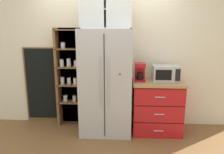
% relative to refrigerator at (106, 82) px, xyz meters
% --- Properties ---
extents(ground_plane, '(10.62, 10.62, 0.00)m').
position_rel_refrigerator_xyz_m(ground_plane, '(-0.00, -0.01, -0.89)').
color(ground_plane, brown).
extents(wall_back_cream, '(4.93, 0.10, 2.55)m').
position_rel_refrigerator_xyz_m(wall_back_cream, '(-0.00, 0.39, 0.39)').
color(wall_back_cream, silver).
rests_on(wall_back_cream, ground).
extents(refrigerator, '(0.86, 0.71, 1.78)m').
position_rel_refrigerator_xyz_m(refrigerator, '(0.00, 0.00, 0.00)').
color(refrigerator, '#B7BABF').
rests_on(refrigerator, ground).
extents(pantry_shelf_column, '(0.50, 0.27, 1.80)m').
position_rel_refrigerator_xyz_m(pantry_shelf_column, '(-0.70, 0.28, 0.04)').
color(pantry_shelf_column, brown).
rests_on(pantry_shelf_column, ground).
extents(counter_cabinet, '(0.85, 0.64, 0.91)m').
position_rel_refrigerator_xyz_m(counter_cabinet, '(0.88, 0.04, -0.43)').
color(counter_cabinet, red).
rests_on(counter_cabinet, ground).
extents(microwave, '(0.44, 0.33, 0.26)m').
position_rel_refrigerator_xyz_m(microwave, '(1.01, 0.09, 0.15)').
color(microwave, '#B7BABF').
rests_on(microwave, counter_cabinet).
extents(coffee_maker, '(0.17, 0.20, 0.31)m').
position_rel_refrigerator_xyz_m(coffee_maker, '(0.57, 0.04, 0.17)').
color(coffee_maker, red).
rests_on(coffee_maker, counter_cabinet).
extents(mug_navy, '(0.11, 0.07, 0.09)m').
position_rel_refrigerator_xyz_m(mug_navy, '(0.88, 0.10, 0.06)').
color(mug_navy, navy).
rests_on(mug_navy, counter_cabinet).
extents(mug_red, '(0.12, 0.08, 0.09)m').
position_rel_refrigerator_xyz_m(mug_red, '(0.88, 0.11, 0.07)').
color(mug_red, red).
rests_on(mug_red, counter_cabinet).
extents(bottle_clear, '(0.07, 0.07, 0.25)m').
position_rel_refrigerator_xyz_m(bottle_clear, '(0.88, 0.08, 0.13)').
color(bottle_clear, silver).
rests_on(bottle_clear, counter_cabinet).
extents(upper_cabinet, '(0.82, 0.32, 0.59)m').
position_rel_refrigerator_xyz_m(upper_cabinet, '(-0.00, 0.05, 1.18)').
color(upper_cabinet, silver).
rests_on(upper_cabinet, refrigerator).
extents(chalkboard_menu, '(0.60, 0.04, 1.44)m').
position_rel_refrigerator_xyz_m(chalkboard_menu, '(-1.26, 0.32, -0.16)').
color(chalkboard_menu, brown).
rests_on(chalkboard_menu, ground).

